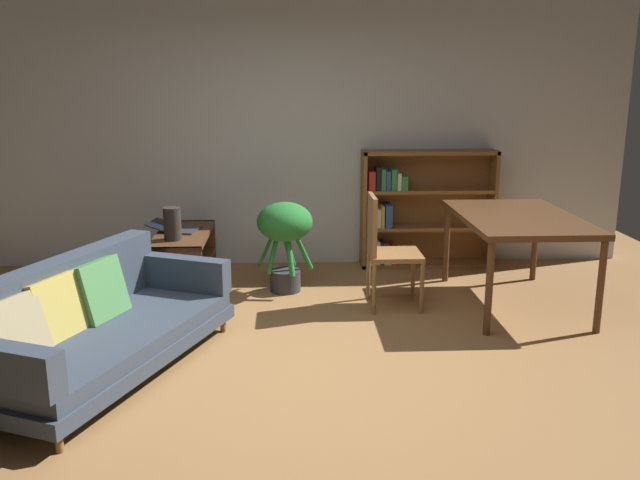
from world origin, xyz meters
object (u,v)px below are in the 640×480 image
Objects in this scene: media_console at (184,261)px; open_laptop at (177,228)px; fabric_couch at (91,324)px; desk_speaker at (172,224)px; potted_floor_plant at (285,231)px; dining_chair_near at (386,246)px; bookshelf at (417,209)px; dining_table at (518,223)px.

open_laptop is at bearing 123.71° from media_console.
desk_speaker reaches higher than fabric_couch.
potted_floor_plant is (1.01, -0.27, 0.02)m from open_laptop.
media_console is at bearing 160.67° from dining_chair_near.
dining_chair_near is 0.71× the size of bookshelf.
dining_table is 1.44m from bookshelf.
media_console is at bearing 169.80° from potted_floor_plant.
open_laptop is 1.05m from potted_floor_plant.
dining_chair_near is (2.14, 1.20, 0.20)m from fabric_couch.
dining_chair_near reaches higher than fabric_couch.
dining_table reaches higher than media_console.
fabric_couch is at bearing -98.02° from open_laptop.
fabric_couch is at bearing -150.63° from dining_chair_near.
desk_speaker is 0.30× the size of dining_chair_near.
fabric_couch is 1.59× the size of bookshelf.
media_console is 1.34× the size of potted_floor_plant.
open_laptop is 0.61× the size of potted_floor_plant.
potted_floor_plant is at bearing -15.08° from open_laptop.
bookshelf is at bearing 115.02° from dining_table.
media_console is 2.19× the size of open_laptop.
dining_chair_near is at bearing -28.40° from potted_floor_plant.
potted_floor_plant is 0.56× the size of dining_table.
media_console is 3.82× the size of desk_speaker.
media_console is 0.81× the size of bookshelf.
open_laptop is at bearing 158.54° from dining_chair_near.
potted_floor_plant is 0.61× the size of bookshelf.
fabric_couch is at bearing -127.74° from potted_floor_plant.
desk_speaker is 1.88m from dining_chair_near.
potted_floor_plant is 1.60m from bookshelf.
desk_speaker is at bearing 168.86° from dining_chair_near.
open_laptop is (-0.07, 0.10, 0.29)m from media_console.
desk_speaker is at bearing -98.90° from media_console.
open_laptop is 1.74× the size of desk_speaker.
media_console is at bearing 81.10° from desk_speaker.
desk_speaker is 0.35× the size of potted_floor_plant.
desk_speaker is 2.53m from bookshelf.
dining_chair_near is at bearing -179.92° from dining_table.
fabric_couch is 1.96× the size of media_console.
dining_chair_near is (-1.12, -0.00, -0.18)m from dining_table.
media_console is 2.43m from bookshelf.
dining_table reaches higher than fabric_couch.
media_console is 1.92m from dining_chair_near.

